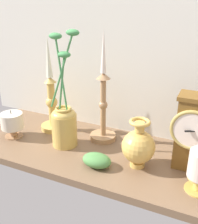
% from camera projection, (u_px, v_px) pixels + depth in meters
% --- Properties ---
extents(ground_plane, '(1.00, 0.36, 0.02)m').
position_uv_depth(ground_plane, '(101.00, 154.00, 0.92)').
color(ground_plane, brown).
extents(back_wall, '(1.20, 0.02, 0.65)m').
position_uv_depth(back_wall, '(124.00, 45.00, 0.95)').
color(back_wall, silver).
rests_on(back_wall, ground_plane).
extents(mantel_clock, '(0.12, 0.09, 0.23)m').
position_uv_depth(mantel_clock, '(192.00, 132.00, 0.79)').
color(mantel_clock, brown).
rests_on(mantel_clock, ground_plane).
extents(candlestick_tall_left, '(0.09, 0.09, 0.36)m').
position_uv_depth(candlestick_tall_left, '(52.00, 102.00, 1.03)').
color(candlestick_tall_left, tan).
rests_on(candlestick_tall_left, ground_plane).
extents(candlestick_tall_center, '(0.09, 0.09, 0.39)m').
position_uv_depth(candlestick_tall_center, '(103.00, 108.00, 0.95)').
color(candlestick_tall_center, '#A87D55').
rests_on(candlestick_tall_center, ground_plane).
extents(brass_vase_bulbous, '(0.10, 0.10, 0.15)m').
position_uv_depth(brass_vase_bulbous, '(138.00, 146.00, 0.81)').
color(brass_vase_bulbous, '#D7AB51').
rests_on(brass_vase_bulbous, ground_plane).
extents(brass_vase_jar, '(0.10, 0.09, 0.39)m').
position_uv_depth(brass_vase_jar, '(64.00, 121.00, 0.92)').
color(brass_vase_jar, tan).
rests_on(brass_vase_jar, ground_plane).
extents(pillar_candle_front, '(0.08, 0.08, 0.10)m').
position_uv_depth(pillar_candle_front, '(12.00, 123.00, 0.99)').
color(pillar_candle_front, '#A87D56').
rests_on(pillar_candle_front, ground_plane).
extents(ivy_sprig, '(0.09, 0.06, 0.04)m').
position_uv_depth(ivy_sprig, '(97.00, 160.00, 0.83)').
color(ivy_sprig, '#4C8543').
rests_on(ivy_sprig, ground_plane).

